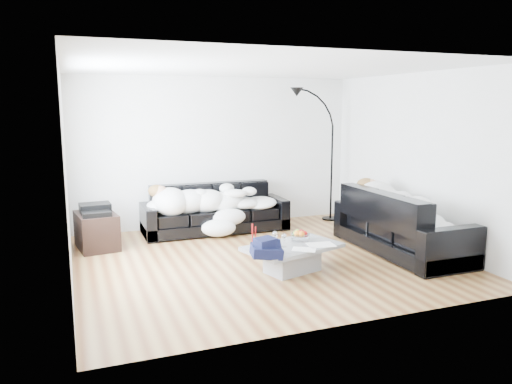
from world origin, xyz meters
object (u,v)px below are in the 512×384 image
object	(u,v)px
sleeper_back	(216,196)
shoes	(304,244)
fruit_bowl	(300,235)
wine_glass_b	(270,242)
av_cabinet	(97,231)
sofa_back	(215,209)
sofa_right	(401,222)
stereo	(95,209)
wine_glass_c	(284,240)
floor_lamp	(332,163)
wine_glass_a	(275,238)
sleeper_right	(402,208)
coffee_table	(292,258)
candle_left	(252,234)
candle_right	(256,235)

from	to	relation	value
sleeper_back	shoes	distance (m)	1.76
fruit_bowl	shoes	world-z (taller)	fruit_bowl
wine_glass_b	av_cabinet	world-z (taller)	av_cabinet
fruit_bowl	sofa_back	bearing A→B (deg)	103.65
sofa_right	stereo	distance (m)	4.50
wine_glass_b	wine_glass_c	world-z (taller)	wine_glass_c
floor_lamp	wine_glass_a	bearing A→B (deg)	-140.13
wine_glass_a	shoes	distance (m)	1.27
sleeper_right	wine_glass_b	size ratio (longest dim) A/B	12.03
coffee_table	shoes	world-z (taller)	coffee_table
wine_glass_a	candle_left	distance (m)	0.29
wine_glass_c	candle_left	distance (m)	0.42
sleeper_back	stereo	distance (m)	1.96
coffee_table	stereo	distance (m)	3.07
sleeper_back	shoes	size ratio (longest dim) A/B	4.27
coffee_table	wine_glass_c	distance (m)	0.29
wine_glass_c	candle_right	size ratio (longest dim) A/B	0.76
wine_glass_c	fruit_bowl	bearing A→B (deg)	31.01
candle_right	stereo	xyz separation A→B (m)	(-1.87, 1.77, 0.14)
shoes	wine_glass_b	bearing A→B (deg)	-119.76
stereo	floor_lamp	bearing A→B (deg)	2.29
shoes	fruit_bowl	bearing A→B (deg)	-104.54
coffee_table	stereo	xyz separation A→B (m)	(-2.28, 2.02, 0.42)
sofa_back	candle_right	bearing A→B (deg)	-91.91
sleeper_right	fruit_bowl	xyz separation A→B (m)	(-1.66, -0.09, -0.23)
wine_glass_b	shoes	world-z (taller)	wine_glass_b
fruit_bowl	candle_right	distance (m)	0.61
shoes	sleeper_back	bearing A→B (deg)	140.69
floor_lamp	wine_glass_b	bearing A→B (deg)	-140.38
sofa_right	wine_glass_c	bearing A→B (deg)	97.99
sofa_back	sleeper_right	bearing A→B (deg)	-43.84
wine_glass_a	candle_right	world-z (taller)	candle_right
fruit_bowl	stereo	world-z (taller)	stereo
wine_glass_c	floor_lamp	size ratio (longest dim) A/B	0.08
sleeper_back	wine_glass_b	distance (m)	2.33
wine_glass_a	stereo	bearing A→B (deg)	137.08
sofa_back	candle_right	world-z (taller)	sofa_back
sofa_back	stereo	xyz separation A→B (m)	(-1.94, -0.34, 0.20)
wine_glass_b	shoes	size ratio (longest dim) A/B	0.33
sleeper_right	wine_glass_b	xyz separation A→B (m)	(-2.17, -0.26, -0.22)
sleeper_right	coffee_table	distance (m)	1.93
candle_left	sleeper_right	bearing A→B (deg)	0.39
wine_glass_a	candle_left	bearing A→B (deg)	150.09
sofa_right	candle_right	xyz separation A→B (m)	(-2.26, -0.01, 0.01)
wine_glass_c	coffee_table	bearing A→B (deg)	11.90
candle_left	floor_lamp	size ratio (longest dim) A/B	0.12
stereo	sleeper_back	bearing A→B (deg)	4.66
coffee_table	stereo	world-z (taller)	stereo
coffee_table	fruit_bowl	bearing A→B (deg)	41.30
sofa_back	coffee_table	size ratio (longest dim) A/B	2.01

